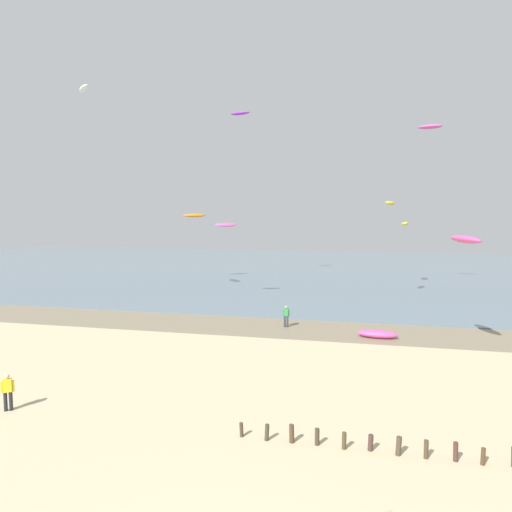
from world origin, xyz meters
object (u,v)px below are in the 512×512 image
(kite_aloft_0, at_px, (466,239))
(kite_aloft_9, at_px, (226,225))
(grounded_kite, at_px, (377,334))
(kite_aloft_8, at_px, (194,215))
(kite_aloft_6, at_px, (390,203))
(kite_aloft_5, at_px, (240,113))
(kite_aloft_7, at_px, (84,89))
(kite_aloft_1, at_px, (405,224))
(kite_aloft_3, at_px, (430,127))
(person_nearest_camera, at_px, (8,391))
(person_mid_beach, at_px, (286,316))

(kite_aloft_0, xyz_separation_m, kite_aloft_9, (-19.91, 14.94, 0.43))
(grounded_kite, relative_size, kite_aloft_8, 0.98)
(kite_aloft_6, height_order, kite_aloft_8, kite_aloft_6)
(kite_aloft_5, xyz_separation_m, kite_aloft_7, (-9.76, -19.17, -1.27))
(kite_aloft_1, relative_size, kite_aloft_3, 1.02)
(kite_aloft_1, bearing_deg, person_nearest_camera, 159.46)
(kite_aloft_0, bearing_deg, kite_aloft_1, -17.72)
(grounded_kite, xyz_separation_m, kite_aloft_7, (-26.26, 5.47, 19.96))
(kite_aloft_7, relative_size, kite_aloft_9, 1.31)
(kite_aloft_8, bearing_deg, kite_aloft_9, 90.70)
(kite_aloft_1, distance_m, kite_aloft_3, 11.43)
(person_mid_beach, bearing_deg, grounded_kite, -13.92)
(kite_aloft_1, bearing_deg, kite_aloft_9, 129.90)
(person_mid_beach, height_order, kite_aloft_5, kite_aloft_5)
(person_nearest_camera, distance_m, kite_aloft_6, 37.39)
(person_mid_beach, bearing_deg, kite_aloft_8, 125.54)
(grounded_kite, height_order, kite_aloft_8, kite_aloft_8)
(grounded_kite, height_order, kite_aloft_0, kite_aloft_0)
(kite_aloft_3, xyz_separation_m, kite_aloft_5, (-22.41, 3.44, 3.16))
(kite_aloft_0, bearing_deg, person_mid_beach, 49.12)
(kite_aloft_3, xyz_separation_m, kite_aloft_7, (-32.17, -15.72, 1.89))
(kite_aloft_0, height_order, kite_aloft_6, kite_aloft_6)
(grounded_kite, distance_m, kite_aloft_5, 36.47)
(person_nearest_camera, xyz_separation_m, kite_aloft_5, (0.30, 41.08, 20.60))
(kite_aloft_0, bearing_deg, kite_aloft_5, 17.92)
(kite_aloft_7, bearing_deg, person_nearest_camera, 165.38)
(grounded_kite, xyz_separation_m, kite_aloft_1, (3.86, 24.63, 7.37))
(kite_aloft_7, bearing_deg, kite_aloft_8, -50.64)
(kite_aloft_7, bearing_deg, grounded_kite, -139.73)
(kite_aloft_1, xyz_separation_m, kite_aloft_5, (-20.36, 0.01, 13.87))
(kite_aloft_0, relative_size, kite_aloft_9, 1.38)
(person_nearest_camera, xyz_separation_m, person_mid_beach, (9.90, 18.15, 0.00))
(person_nearest_camera, xyz_separation_m, kite_aloft_7, (-9.46, 21.92, 19.33))
(kite_aloft_1, height_order, kite_aloft_9, kite_aloft_9)
(grounded_kite, relative_size, kite_aloft_6, 1.22)
(kite_aloft_1, distance_m, kite_aloft_9, 22.48)
(person_mid_beach, distance_m, kite_aloft_5, 32.28)
(person_mid_beach, bearing_deg, kite_aloft_7, 169.00)
(kite_aloft_0, bearing_deg, kite_aloft_8, 26.17)
(kite_aloft_6, height_order, kite_aloft_9, kite_aloft_6)
(kite_aloft_6, xyz_separation_m, kite_aloft_9, (-16.34, -2.75, -2.19))
(person_mid_beach, relative_size, kite_aloft_5, 0.63)
(person_mid_beach, xyz_separation_m, kite_aloft_3, (12.82, 19.49, 17.44))
(person_nearest_camera, xyz_separation_m, kite_aloft_0, (21.88, 13.65, 6.39))
(person_nearest_camera, height_order, kite_aloft_6, kite_aloft_6)
(person_mid_beach, relative_size, kite_aloft_6, 0.74)
(grounded_kite, distance_m, kite_aloft_1, 25.99)
(kite_aloft_0, height_order, kite_aloft_9, kite_aloft_9)
(kite_aloft_1, height_order, kite_aloft_6, kite_aloft_6)
(grounded_kite, xyz_separation_m, kite_aloft_6, (1.50, 14.89, 9.64))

